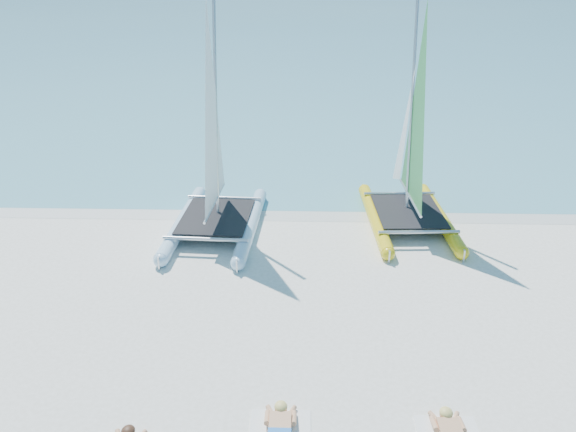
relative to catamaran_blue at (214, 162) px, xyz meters
name	(u,v)px	position (x,y,z in m)	size (l,w,h in m)	color
ground	(299,320)	(2.35, -4.32, -1.96)	(140.00, 140.00, 0.00)	white
sea	(304,15)	(2.35, 58.68, -1.95)	(140.00, 115.00, 0.01)	#7CC6CE
wet_sand_strip	(301,211)	(2.35, 1.18, -1.96)	(140.00, 1.40, 0.01)	silver
catamaran_blue	(214,162)	(0.00, 0.00, 0.00)	(2.56, 4.93, 6.56)	#BBD9F6
catamaran_yellow	(410,151)	(5.38, 0.91, 0.05)	(2.46, 5.07, 6.39)	yellow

